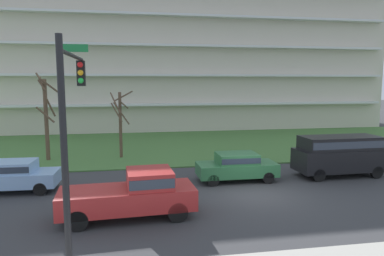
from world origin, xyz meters
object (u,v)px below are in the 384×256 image
(sedan_green_near_left, at_px, (237,166))
(pickup_red_center_left, at_px, (134,193))
(tree_left, at_px, (120,121))
(traffic_signal_mast, at_px, (71,116))
(van_black_center_right, at_px, (340,153))
(sedan_blue_near_right, at_px, (12,175))
(tree_far_left, at_px, (46,115))

(sedan_green_near_left, height_order, pickup_red_center_left, pickup_red_center_left)
(tree_left, bearing_deg, traffic_signal_mast, -93.74)
(traffic_signal_mast, bearing_deg, van_black_center_right, 29.54)
(tree_left, relative_size, traffic_signal_mast, 0.73)
(sedan_green_near_left, distance_m, traffic_signal_mast, 11.38)
(sedan_blue_near_right, xyz_separation_m, traffic_signal_mast, (4.22, -7.77, 3.63))
(pickup_red_center_left, distance_m, traffic_signal_mast, 5.10)
(tree_left, bearing_deg, sedan_green_near_left, -47.25)
(tree_far_left, distance_m, tree_left, 4.99)
(tree_left, xyz_separation_m, traffic_signal_mast, (-0.97, -14.81, 1.77))
(tree_left, height_order, traffic_signal_mast, traffic_signal_mast)
(van_black_center_right, relative_size, sedan_blue_near_right, 1.18)
(traffic_signal_mast, bearing_deg, tree_left, 86.26)
(van_black_center_right, bearing_deg, tree_far_left, -22.89)
(sedan_blue_near_right, bearing_deg, tree_left, -124.31)
(sedan_green_near_left, bearing_deg, tree_left, -47.32)
(traffic_signal_mast, bearing_deg, sedan_green_near_left, 46.11)
(sedan_green_near_left, xyz_separation_m, sedan_blue_near_right, (-11.69, 0.00, 0.00))
(sedan_blue_near_right, bearing_deg, sedan_green_near_left, -177.94)
(sedan_green_near_left, xyz_separation_m, traffic_signal_mast, (-7.48, -7.77, 3.63))
(tree_far_left, height_order, sedan_blue_near_right, tree_far_left)
(tree_far_left, relative_size, sedan_blue_near_right, 1.37)
(tree_far_left, distance_m, sedan_blue_near_right, 7.40)
(sedan_blue_near_right, bearing_deg, traffic_signal_mast, 120.55)
(tree_left, relative_size, pickup_red_center_left, 0.88)
(tree_left, height_order, sedan_blue_near_right, tree_left)
(tree_left, distance_m, van_black_center_right, 14.62)
(tree_far_left, bearing_deg, tree_left, 0.40)
(sedan_blue_near_right, relative_size, traffic_signal_mast, 0.67)
(sedan_green_near_left, height_order, traffic_signal_mast, traffic_signal_mast)
(van_black_center_right, height_order, traffic_signal_mast, traffic_signal_mast)
(tree_far_left, distance_m, sedan_green_near_left, 13.65)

